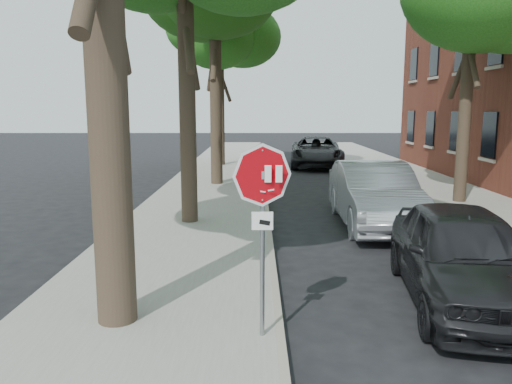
{
  "coord_description": "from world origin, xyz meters",
  "views": [
    {
      "loc": [
        -0.78,
        -6.37,
        3.16
      ],
      "look_at": [
        -0.78,
        0.26,
        2.05
      ],
      "focal_mm": 35.0,
      "sensor_mm": 36.0,
      "label": 1
    }
  ],
  "objects_px": {
    "car_a": "(463,255)",
    "car_b": "(374,195)",
    "tree_far": "(220,31)",
    "car_d": "(316,152)",
    "stop_sign": "(262,203)"
  },
  "relations": [
    {
      "from": "tree_far",
      "to": "car_a",
      "type": "height_order",
      "value": "tree_far"
    },
    {
      "from": "car_b",
      "to": "car_d",
      "type": "relative_size",
      "value": 0.88
    },
    {
      "from": "tree_far",
      "to": "car_b",
      "type": "relative_size",
      "value": 1.79
    },
    {
      "from": "car_b",
      "to": "stop_sign",
      "type": "bearing_deg",
      "value": -113.26
    },
    {
      "from": "stop_sign",
      "to": "tree_far",
      "type": "bearing_deg",
      "value": 95.46
    },
    {
      "from": "car_d",
      "to": "tree_far",
      "type": "bearing_deg",
      "value": -177.17
    },
    {
      "from": "car_a",
      "to": "car_b",
      "type": "height_order",
      "value": "car_b"
    },
    {
      "from": "stop_sign",
      "to": "car_d",
      "type": "xyz_separation_m",
      "value": [
        3.23,
        20.96,
        -1.13
      ]
    },
    {
      "from": "stop_sign",
      "to": "tree_far",
      "type": "height_order",
      "value": "tree_far"
    },
    {
      "from": "car_a",
      "to": "stop_sign",
      "type": "bearing_deg",
      "value": -147.88
    },
    {
      "from": "tree_far",
      "to": "car_a",
      "type": "bearing_deg",
      "value": -74.82
    },
    {
      "from": "car_b",
      "to": "car_d",
      "type": "height_order",
      "value": "car_b"
    },
    {
      "from": "car_a",
      "to": "car_b",
      "type": "bearing_deg",
      "value": 99.14
    },
    {
      "from": "tree_far",
      "to": "car_a",
      "type": "xyz_separation_m",
      "value": [
        5.32,
        -19.61,
        -6.41
      ]
    },
    {
      "from": "tree_far",
      "to": "car_d",
      "type": "height_order",
      "value": "tree_far"
    }
  ]
}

